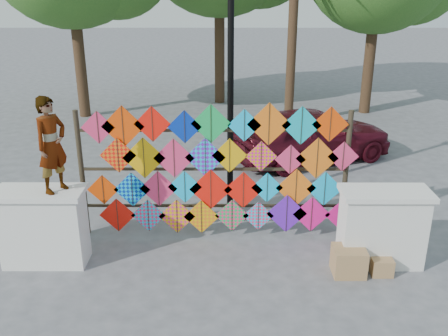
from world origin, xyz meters
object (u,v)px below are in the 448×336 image
Objects in this scene: vendor_woman at (52,145)px; lamppost at (231,74)px; kite_rack at (219,172)px; sedan at (312,134)px.

lamppost reaches higher than vendor_woman.
kite_rack is 1.12× the size of lamppost.
sedan is at bearing 52.18° from lamppost.
vendor_woman is (-2.49, -0.92, 0.80)m from kite_rack.
lamppost is at bearing -20.01° from vendor_woman.
kite_rack reaches higher than sedan.
vendor_woman is at bearing -159.68° from kite_rack.
vendor_woman is 0.33× the size of lamppost.
sedan is (2.27, 3.93, -0.53)m from kite_rack.
lamppost is at bearing 119.57° from sedan.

